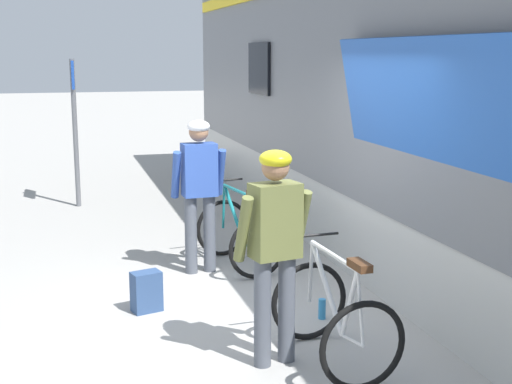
% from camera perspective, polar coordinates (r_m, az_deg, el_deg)
% --- Properties ---
extents(ground_plane, '(80.00, 80.00, 0.00)m').
position_cam_1_polar(ground_plane, '(6.97, -1.47, -9.89)').
color(ground_plane, '#A09E99').
extents(train_car, '(3.20, 17.43, 3.88)m').
position_cam_1_polar(train_car, '(8.10, 19.18, 6.77)').
color(train_car, slate).
rests_on(train_car, ground).
extents(cyclist_near_in_olive, '(0.65, 0.38, 1.76)m').
position_cam_1_polar(cyclist_near_in_olive, '(5.63, 1.53, -3.75)').
color(cyclist_near_in_olive, '#4C515B').
rests_on(cyclist_near_in_olive, ground).
extents(cyclist_far_in_blue, '(0.62, 0.33, 1.76)m').
position_cam_1_polar(cyclist_far_in_blue, '(8.05, -4.58, 0.77)').
color(cyclist_far_in_blue, '#4C515B').
rests_on(cyclist_far_in_blue, ground).
extents(bicycle_near_white, '(0.77, 1.11, 0.99)m').
position_cam_1_polar(bicycle_near_white, '(5.85, 6.32, -9.93)').
color(bicycle_near_white, black).
rests_on(bicycle_near_white, ground).
extents(bicycle_far_teal, '(0.87, 1.17, 0.99)m').
position_cam_1_polar(bicycle_far_teal, '(8.36, -1.31, -3.37)').
color(bicycle_far_teal, black).
rests_on(bicycle_far_teal, ground).
extents(backpack_on_platform, '(0.32, 0.25, 0.40)m').
position_cam_1_polar(backpack_on_platform, '(7.09, -8.80, -7.92)').
color(backpack_on_platform, navy).
rests_on(backpack_on_platform, ground).
extents(water_bottle_near_the_bikes, '(0.07, 0.07, 0.20)m').
position_cam_1_polar(water_bottle_near_the_bikes, '(6.88, 5.33, -9.34)').
color(water_bottle_near_the_bikes, '#338CCC').
rests_on(water_bottle_near_the_bikes, ground).
extents(platform_sign_post, '(0.08, 0.70, 2.40)m').
position_cam_1_polar(platform_sign_post, '(11.85, -14.43, 6.58)').
color(platform_sign_post, '#595B60').
rests_on(platform_sign_post, ground).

